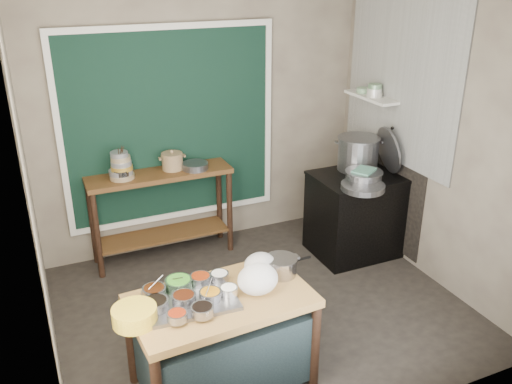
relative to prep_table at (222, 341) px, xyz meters
name	(u,v)px	position (x,y,z in m)	size (l,w,h in m)	color
floor	(261,308)	(0.65, 0.75, -0.39)	(3.50, 3.00, 0.02)	#2D2822
back_wall	(202,117)	(0.65, 2.26, 1.02)	(3.50, 0.02, 2.80)	gray
left_wall	(29,198)	(-1.11, 0.75, 1.02)	(0.02, 3.00, 2.80)	gray
right_wall	(435,136)	(2.41, 0.75, 1.02)	(0.02, 3.00, 2.80)	gray
curtain_panel	(171,127)	(0.30, 2.22, 0.98)	(2.10, 0.02, 1.90)	black
curtain_frame	(171,127)	(0.30, 2.21, 0.98)	(2.22, 0.03, 2.02)	beige
tile_panel	(400,77)	(2.38, 1.30, 1.48)	(0.02, 1.70, 1.70)	#B2B2AA
soot_patch	(384,182)	(2.39, 1.40, 0.32)	(0.01, 1.30, 1.30)	black
wall_shelf	(371,97)	(2.28, 1.60, 1.23)	(0.22, 0.70, 0.03)	beige
prep_table	(222,341)	(0.00, 0.00, 0.00)	(1.25, 0.72, 0.75)	olive
back_counter	(162,215)	(0.10, 2.03, 0.10)	(1.45, 0.40, 0.95)	#513317
stove_block	(356,215)	(2.00, 1.30, 0.05)	(0.90, 0.68, 0.85)	black
stove_top	(360,177)	(2.00, 1.30, 0.49)	(0.92, 0.69, 0.03)	black
condiment_tray	(191,300)	(-0.21, 0.03, 0.39)	(0.61, 0.43, 0.03)	gray
condiment_bowls	(186,294)	(-0.23, 0.05, 0.44)	(0.66, 0.53, 0.08)	gray
yellow_basin	(135,315)	(-0.61, -0.04, 0.43)	(0.29, 0.29, 0.11)	yellow
saucepan	(281,266)	(0.51, 0.10, 0.44)	(0.25, 0.25, 0.14)	gray
plastic_bag_a	(258,279)	(0.26, -0.05, 0.48)	(0.29, 0.25, 0.22)	white
plastic_bag_b	(260,265)	(0.36, 0.15, 0.46)	(0.24, 0.20, 0.18)	white
bowl_stack	(121,167)	(-0.27, 2.02, 0.69)	(0.24, 0.24, 0.27)	tan
utensil_cup	(122,174)	(-0.27, 1.99, 0.63)	(0.17, 0.17, 0.10)	gray
ceramic_crock	(172,162)	(0.25, 2.06, 0.65)	(0.23, 0.23, 0.15)	olive
wide_bowl	(195,166)	(0.46, 1.97, 0.61)	(0.27, 0.27, 0.07)	gray
stock_pot	(358,153)	(2.07, 1.46, 0.68)	(0.45, 0.45, 0.35)	gray
pot_lid	(389,150)	(2.30, 1.26, 0.75)	(0.49, 0.49, 0.02)	gray
steamer	(364,177)	(1.91, 1.11, 0.57)	(0.38, 0.38, 0.12)	gray
green_cloth	(364,170)	(1.91, 1.11, 0.64)	(0.23, 0.17, 0.02)	#549580
shallow_pan	(363,187)	(1.81, 0.97, 0.53)	(0.42, 0.42, 0.06)	gray
shelf_bowl_stack	(375,91)	(2.28, 1.55, 1.30)	(0.16, 0.16, 0.13)	silver
shelf_bowl_green	(363,90)	(2.28, 1.75, 1.27)	(0.14, 0.14, 0.05)	gray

